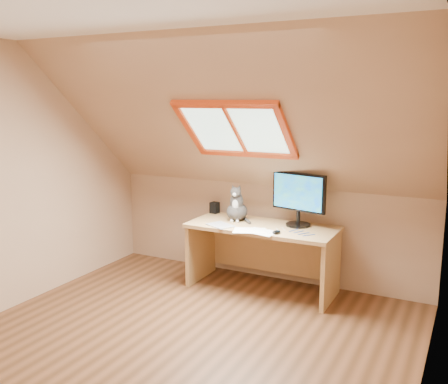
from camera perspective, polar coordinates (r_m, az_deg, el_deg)
The scene contains 10 objects.
ground at distance 4.08m, azimuth -5.39°, elevation -17.11°, with size 3.50×3.50×0.00m, color brown.
room_shell at distance 3.56m, azimuth -6.60°, elevation 3.03°, with size 3.52×3.52×2.41m.
desk at distance 5.05m, azimuth 4.66°, elevation -5.97°, with size 1.46×0.64×0.67m.
monitor at distance 4.88m, azimuth 8.52°, elevation -0.43°, with size 0.56×0.24×0.52m.
cat at distance 5.08m, azimuth 1.48°, elevation -1.76°, with size 0.25×0.29×0.39m.
desk_speaker at distance 5.42m, azimuth -1.08°, elevation -1.80°, with size 0.08×0.08×0.12m, color black.
graphics_tablet at distance 4.90m, azimuth -0.42°, elevation -3.82°, with size 0.25×0.18×0.01m, color #B2B2B7.
mouse at distance 4.65m, azimuth 6.01°, elevation -4.56°, with size 0.06×0.10×0.03m, color black.
papers at distance 4.70m, azimuth 3.14°, elevation -4.49°, with size 0.35×0.30×0.01m.
cables at distance 4.71m, azimuth 7.64°, elevation -4.54°, with size 0.51×0.26×0.01m.
Camera 1 is at (1.96, -3.03, 1.91)m, focal length 40.00 mm.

